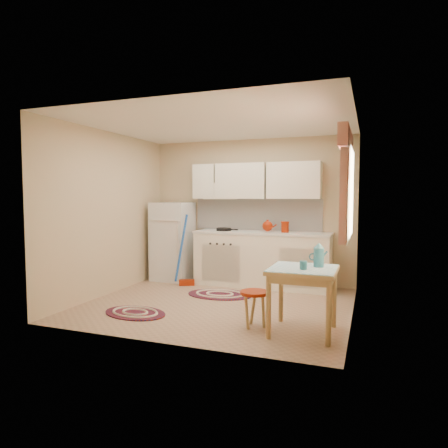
# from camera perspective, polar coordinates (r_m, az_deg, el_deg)

# --- Properties ---
(room_shell) EXTENTS (3.64, 3.60, 2.52)m
(room_shell) POSITION_cam_1_polar(r_m,az_deg,el_deg) (5.69, 1.42, 4.84)
(room_shell) COLOR tan
(room_shell) RESTS_ON ground
(fridge) EXTENTS (0.65, 0.60, 1.40)m
(fridge) POSITION_cam_1_polar(r_m,az_deg,el_deg) (7.26, -7.34, -2.46)
(fridge) COLOR silver
(fridge) RESTS_ON ground
(broom) EXTENTS (0.30, 0.22, 1.20)m
(broom) POSITION_cam_1_polar(r_m,az_deg,el_deg) (6.77, -5.36, -3.77)
(broom) COLOR blue
(broom) RESTS_ON ground
(base_cabinets) EXTENTS (2.25, 0.60, 0.88)m
(base_cabinets) POSITION_cam_1_polar(r_m,az_deg,el_deg) (6.75, 5.44, -5.17)
(base_cabinets) COLOR white
(base_cabinets) RESTS_ON ground
(countertop) EXTENTS (2.27, 0.62, 0.04)m
(countertop) POSITION_cam_1_polar(r_m,az_deg,el_deg) (6.69, 5.47, -1.27)
(countertop) COLOR silver
(countertop) RESTS_ON base_cabinets
(frying_pan) EXTENTS (0.29, 0.29, 0.05)m
(frying_pan) POSITION_cam_1_polar(r_m,az_deg,el_deg) (6.84, -0.03, -0.76)
(frying_pan) COLOR black
(frying_pan) RESTS_ON countertop
(red_kettle) EXTENTS (0.23, 0.22, 0.19)m
(red_kettle) POSITION_cam_1_polar(r_m,az_deg,el_deg) (6.66, 6.24, -0.30)
(red_kettle) COLOR #8E1E05
(red_kettle) RESTS_ON countertop
(red_canister) EXTENTS (0.15, 0.15, 0.16)m
(red_canister) POSITION_cam_1_polar(r_m,az_deg,el_deg) (6.60, 8.71, -0.51)
(red_canister) COLOR #8E1E05
(red_canister) RESTS_ON countertop
(table) EXTENTS (0.72, 0.72, 0.72)m
(table) POSITION_cam_1_polar(r_m,az_deg,el_deg) (4.57, 11.17, -10.70)
(table) COLOR tan
(table) RESTS_ON ground
(stool) EXTENTS (0.44, 0.44, 0.42)m
(stool) POSITION_cam_1_polar(r_m,az_deg,el_deg) (4.72, 4.37, -12.03)
(stool) COLOR #8E1E05
(stool) RESTS_ON ground
(coffee_pot) EXTENTS (0.17, 0.15, 0.29)m
(coffee_pot) POSITION_cam_1_polar(r_m,az_deg,el_deg) (4.56, 13.39, -4.27)
(coffee_pot) COLOR teal
(coffee_pot) RESTS_ON table
(mug) EXTENTS (0.11, 0.11, 0.10)m
(mug) POSITION_cam_1_polar(r_m,az_deg,el_deg) (4.38, 11.27, -5.84)
(mug) COLOR teal
(mug) RESTS_ON table
(rug_center) EXTENTS (1.04, 0.72, 0.02)m
(rug_center) POSITION_cam_1_polar(r_m,az_deg,el_deg) (6.21, -0.61, -10.03)
(rug_center) COLOR maroon
(rug_center) RESTS_ON ground
(rug_left) EXTENTS (0.95, 0.71, 0.02)m
(rug_left) POSITION_cam_1_polar(r_m,az_deg,el_deg) (5.39, -12.59, -12.30)
(rug_left) COLOR maroon
(rug_left) RESTS_ON ground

